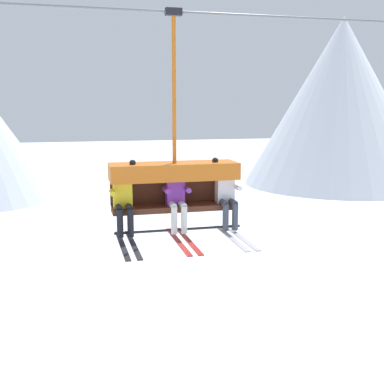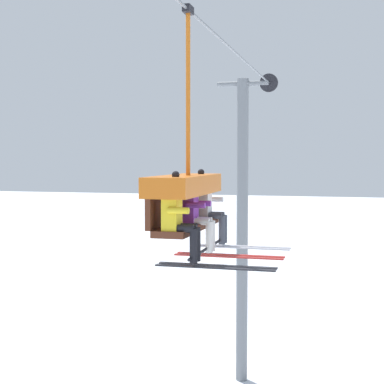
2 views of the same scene
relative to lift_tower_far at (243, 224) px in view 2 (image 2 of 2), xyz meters
name	(u,v)px [view 2 (image 2 of 2)]	position (x,y,z in m)	size (l,w,h in m)	color
lift_tower_far	(243,224)	(0.00, 0.00, 0.00)	(0.36, 1.88, 9.61)	slate
lift_cable	(197,17)	(-8.70, -0.78, 4.36)	(19.40, 0.05, 0.05)	slate
chairlift_chair	(184,192)	(-9.23, -0.71, 1.54)	(2.29, 0.74, 3.76)	#512819
skier_yellow	(180,217)	(-10.15, -0.93, 1.24)	(0.48, 1.70, 1.34)	yellow
skier_purple	(197,213)	(-9.23, -0.93, 1.22)	(0.46, 1.70, 1.23)	purple
skier_white	(210,207)	(-8.30, -0.93, 1.24)	(0.48, 1.70, 1.34)	silver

